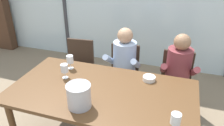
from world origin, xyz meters
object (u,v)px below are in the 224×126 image
chair_near_curtain (79,63)px  person_pale_blue_shirt (123,65)px  person_maroon_top (178,73)px  tasting_bowl (149,78)px  dining_table (102,96)px  wine_glass_near_bucket (176,120)px  chair_left_of_center (124,70)px  ice_bucket_primary (79,95)px  chair_center (176,78)px  wine_glass_by_left_taster (70,60)px  wine_glass_center_pour (64,69)px

chair_near_curtain → person_pale_blue_shirt: bearing=-17.2°
person_maroon_top → tasting_bowl: person_maroon_top is taller
dining_table → wine_glass_near_bucket: wine_glass_near_bucket is taller
person_pale_blue_shirt → dining_table: bearing=-89.7°
dining_table → chair_left_of_center: (-0.02, 0.97, -0.20)m
chair_left_of_center → ice_bucket_primary: (-0.09, -1.28, 0.40)m
chair_center → tasting_bowl: (-0.29, -0.62, 0.30)m
chair_center → ice_bucket_primary: (-0.84, -1.28, 0.40)m
chair_near_curtain → chair_left_of_center: 0.73m
ice_bucket_primary → chair_near_curtain: bearing=116.7°
ice_bucket_primary → tasting_bowl: ice_bucket_primary is taller
tasting_bowl → wine_glass_near_bucket: (0.33, -0.71, 0.09)m
person_pale_blue_shirt → wine_glass_by_left_taster: bearing=-138.2°
dining_table → wine_glass_by_left_taster: wine_glass_by_left_taster is taller
chair_center → ice_bucket_primary: bearing=-124.9°
dining_table → wine_glass_by_left_taster: (-0.54, 0.33, 0.20)m
person_pale_blue_shirt → ice_bucket_primary: 1.14m
dining_table → wine_glass_near_bucket: size_ratio=11.30×
person_maroon_top → chair_near_curtain: bearing=169.3°
person_pale_blue_shirt → chair_left_of_center: bearing=100.7°
ice_bucket_primary → wine_glass_by_left_taster: ice_bucket_primary is taller
person_maroon_top → wine_glass_by_left_taster: person_maroon_top is taller
person_pale_blue_shirt → chair_near_curtain: bearing=169.6°
person_pale_blue_shirt → wine_glass_by_left_taster: (-0.55, -0.47, 0.22)m
wine_glass_center_pour → ice_bucket_primary: bearing=-47.5°
chair_near_curtain → tasting_bowl: 1.36m
person_pale_blue_shirt → wine_glass_center_pour: bearing=-124.7°
wine_glass_near_bucket → tasting_bowl: bearing=114.7°
chair_center → chair_near_curtain: bearing=179.0°
chair_left_of_center → person_pale_blue_shirt: (0.03, -0.17, 0.17)m
dining_table → person_pale_blue_shirt: (0.01, 0.80, -0.02)m
tasting_bowl → wine_glass_near_bucket: bearing=-65.3°
chair_left_of_center → chair_center: (0.75, 0.00, 0.00)m
chair_center → person_maroon_top: bearing=-86.7°
chair_left_of_center → wine_glass_center_pour: 1.06m
wine_glass_near_bucket → dining_table: bearing=154.7°
chair_near_curtain → person_maroon_top: (1.49, -0.15, 0.17)m
wine_glass_center_pour → wine_glass_near_bucket: bearing=-20.4°
chair_left_of_center → wine_glass_near_bucket: (0.79, -1.33, 0.39)m
tasting_bowl → wine_glass_center_pour: wine_glass_center_pour is taller
person_maroon_top → wine_glass_center_pour: bearing=-155.6°
person_pale_blue_shirt → person_maroon_top: (0.74, 0.00, 0.00)m
wine_glass_by_left_taster → tasting_bowl: bearing=1.3°
chair_near_curtain → wine_glass_by_left_taster: wine_glass_by_left_taster is taller
chair_near_curtain → dining_table: bearing=-57.7°
dining_table → person_maroon_top: size_ratio=1.66×
wine_glass_by_left_taster → person_pale_blue_shirt: bearing=40.7°
chair_center → person_pale_blue_shirt: size_ratio=0.73×
chair_left_of_center → wine_glass_center_pour: size_ratio=4.98×
chair_left_of_center → tasting_bowl: chair_left_of_center is taller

